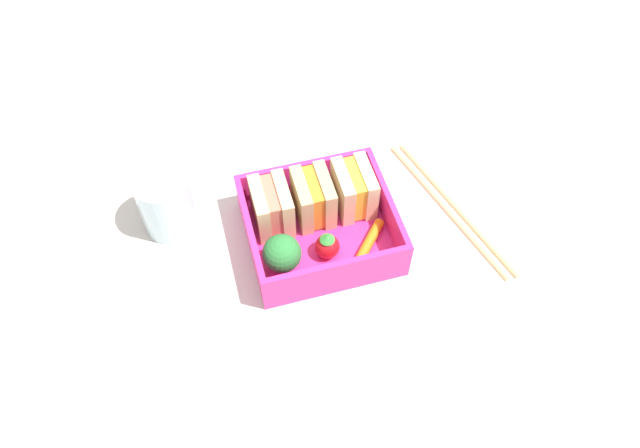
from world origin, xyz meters
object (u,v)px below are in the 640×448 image
Objects in this scene: sandwich_center at (354,189)px; sandwich_left at (272,207)px; chopstick_pair at (450,205)px; drinking_glass at (167,202)px; broccoli_floret at (282,254)px; sandwich_center_left at (313,198)px; carrot_stick_far_left at (370,240)px; strawberry_far_left at (325,246)px.

sandwich_left is at bearing 180.00° from sandwich_center.
sandwich_center is 0.26× the size of chopstick_pair.
sandwich_left is 11.09cm from drinking_glass.
broccoli_floret is (-0.32, -5.92, -0.03)cm from sandwich_left.
broccoli_floret is (-9.30, -5.92, -0.03)cm from sandwich_center.
sandwich_center_left is 7.47cm from carrot_stick_far_left.
sandwich_center_left is 1.15× the size of broccoli_floret.
chopstick_pair is (10.68, -2.43, -3.50)cm from sandwich_center.
sandwich_center reaches higher than carrot_stick_far_left.
strawberry_far_left is 17.31cm from drinking_glass.
drinking_glass is (-10.17, 9.52, -0.07)cm from broccoli_floret.
sandwich_left is 0.26× the size of chopstick_pair.
sandwich_center is 5.82cm from carrot_stick_far_left.
sandwich_center is 1.69× the size of strawberry_far_left.
carrot_stick_far_left is (9.51, 0.50, -2.09)cm from broccoli_floret.
carrot_stick_far_left is at bearing 3.02° from broccoli_floret.
sandwich_center is (8.98, 0.00, 0.00)cm from sandwich_left.
strawberry_far_left is 5.04cm from carrot_stick_far_left.
broccoli_floret is at bearing -170.11° from chopstick_pair.
sandwich_left is 4.49cm from sandwich_center_left.
sandwich_left is 1.00× the size of sandwich_center_left.
sandwich_center is at bearing 0.00° from sandwich_left.
sandwich_center_left is at bearing 50.86° from broccoli_floret.
drinking_glass reaches higher than strawberry_far_left.
sandwich_left is 10.87cm from carrot_stick_far_left.
strawberry_far_left is 0.15× the size of chopstick_pair.
sandwich_left is 20.11cm from chopstick_pair.
sandwich_left reaches higher than chopstick_pair.
carrot_stick_far_left reaches higher than chopstick_pair.
sandwich_left is 0.72× the size of drinking_glass.
carrot_stick_far_left is 10.98cm from chopstick_pair.
sandwich_center is 11.50cm from chopstick_pair.
sandwich_center_left is 15.76cm from chopstick_pair.
drinking_glass is (-14.98, 3.60, -0.11)cm from sandwich_center_left.
sandwich_left is at bearing 86.87° from broccoli_floret.
chopstick_pair is at bearing -9.11° from sandwich_center_left.
sandwich_center is at bearing 92.14° from carrot_stick_far_left.
sandwich_center is 0.72× the size of drinking_glass.
sandwich_center is 1.02× the size of carrot_stick_far_left.
drinking_glass is (-10.49, 3.60, -0.11)cm from sandwich_left.
sandwich_left and sandwich_center_left have the same top height.
sandwich_center_left is 5.60cm from strawberry_far_left.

